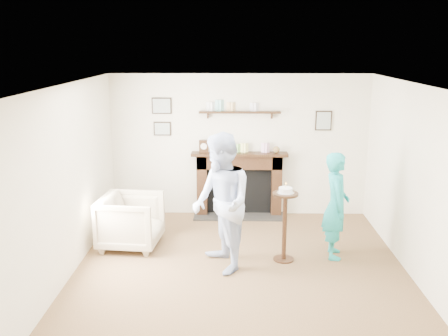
{
  "coord_description": "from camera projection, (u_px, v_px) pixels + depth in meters",
  "views": [
    {
      "loc": [
        -0.1,
        -6.1,
        2.99
      ],
      "look_at": [
        -0.24,
        0.9,
        1.24
      ],
      "focal_mm": 40.0,
      "sensor_mm": 36.0,
      "label": 1
    }
  ],
  "objects": [
    {
      "name": "pedestal_table",
      "position": [
        285.0,
        213.0,
        6.94
      ],
      "size": [
        0.36,
        0.36,
        1.14
      ],
      "color": "black",
      "rests_on": "ground"
    },
    {
      "name": "armchair",
      "position": [
        132.0,
        246.0,
        7.59
      ],
      "size": [
        0.96,
        0.93,
        0.8
      ],
      "primitive_type": "imported",
      "rotation": [
        0.0,
        0.0,
        1.48
      ],
      "color": "#C5B892",
      "rests_on": "ground"
    },
    {
      "name": "ground",
      "position": [
        241.0,
        275.0,
        6.64
      ],
      "size": [
        5.0,
        5.0,
        0.0
      ],
      "primitive_type": "plane",
      "color": "brown",
      "rests_on": "ground"
    },
    {
      "name": "woman",
      "position": [
        333.0,
        256.0,
        7.25
      ],
      "size": [
        0.41,
        0.59,
        1.53
      ],
      "primitive_type": "imported",
      "rotation": [
        0.0,
        0.0,
        1.49
      ],
      "color": "#21BBAA",
      "rests_on": "ground"
    },
    {
      "name": "room_shell",
      "position": [
        241.0,
        145.0,
        6.92
      ],
      "size": [
        4.54,
        5.02,
        2.52
      ],
      "color": "beige",
      "rests_on": "ground"
    },
    {
      "name": "man",
      "position": [
        221.0,
        268.0,
        6.83
      ],
      "size": [
        0.99,
        1.11,
        1.88
      ],
      "primitive_type": "imported",
      "rotation": [
        0.0,
        0.0,
        -1.21
      ],
      "color": "#A3ACCC",
      "rests_on": "ground"
    }
  ]
}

